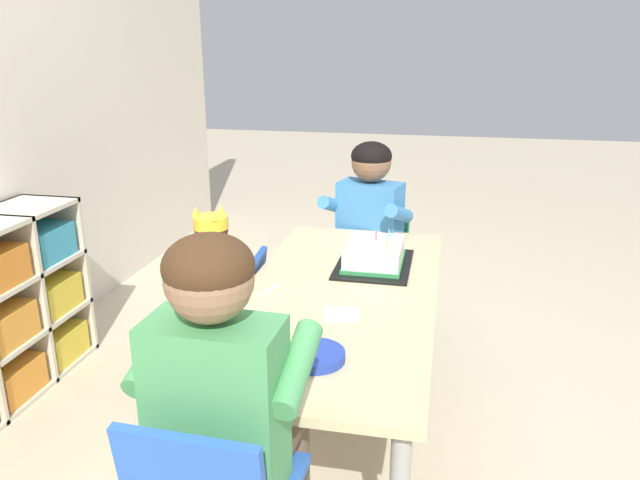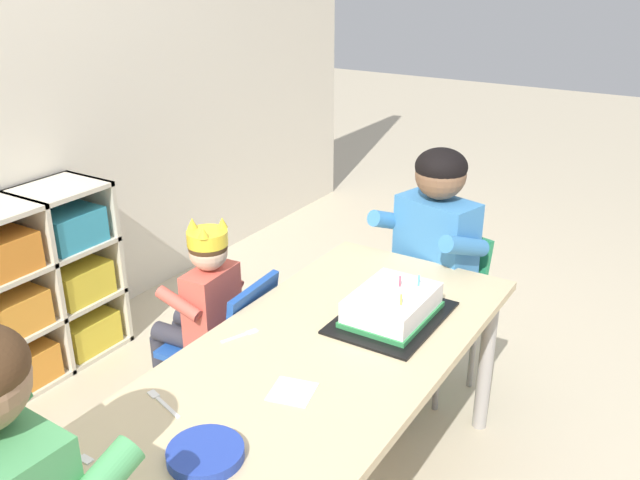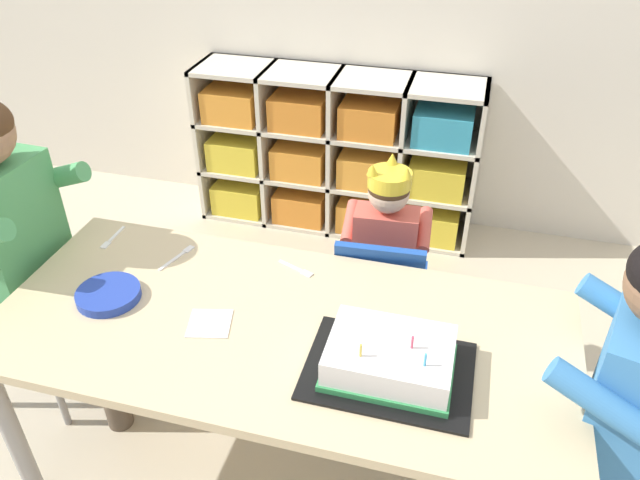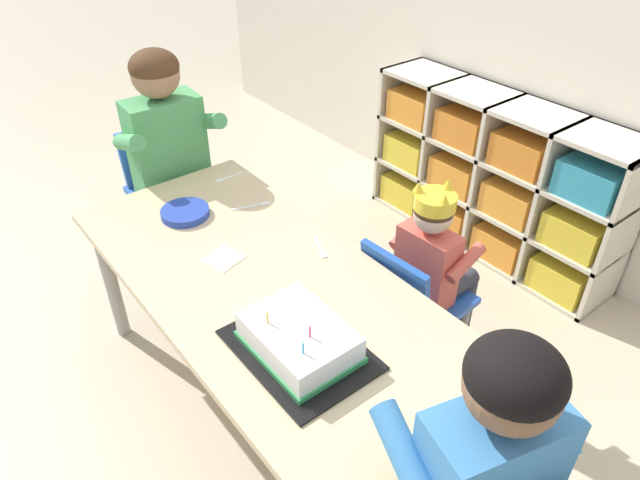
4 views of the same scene
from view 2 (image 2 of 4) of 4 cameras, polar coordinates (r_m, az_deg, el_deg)
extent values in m
cube|color=beige|center=(3.07, -22.59, -3.53)|extent=(0.02, 0.30, 0.77)
cube|color=beige|center=(3.24, -18.00, -1.42)|extent=(0.02, 0.30, 0.77)
cube|color=orange|center=(3.11, -24.03, -9.51)|extent=(0.25, 0.24, 0.15)
cube|color=yellow|center=(3.27, -19.37, -7.13)|extent=(0.25, 0.24, 0.15)
cube|color=orange|center=(2.99, -24.79, -5.42)|extent=(0.25, 0.24, 0.15)
cube|color=yellow|center=(3.16, -19.96, -3.17)|extent=(0.25, 0.24, 0.15)
cube|color=teal|center=(3.06, -20.58, 1.05)|extent=(0.25, 0.24, 0.15)
cube|color=#D1B789|center=(1.98, -0.40, -10.01)|extent=(1.55, 0.69, 0.03)
cylinder|color=#9E9993|center=(2.59, 13.75, -9.87)|extent=(0.05, 0.05, 0.57)
cylinder|color=#9E9993|center=(2.78, 2.49, -6.74)|extent=(0.05, 0.05, 0.57)
cube|color=#1E4CA8|center=(2.50, -8.64, -8.79)|extent=(0.33, 0.35, 0.03)
cube|color=#1E4CA8|center=(2.35, -5.79, -6.70)|extent=(0.28, 0.08, 0.27)
cylinder|color=gray|center=(2.75, -9.20, -10.17)|extent=(0.02, 0.02, 0.34)
cylinder|color=gray|center=(2.60, -12.47, -12.66)|extent=(0.02, 0.02, 0.34)
cylinder|color=gray|center=(2.62, -4.38, -11.77)|extent=(0.02, 0.02, 0.34)
cylinder|color=gray|center=(2.46, -7.48, -14.56)|extent=(0.02, 0.02, 0.34)
cube|color=#D15647|center=(2.43, -9.04, -5.62)|extent=(0.22, 0.13, 0.29)
sphere|color=#DBB293|center=(2.34, -9.36, -0.94)|extent=(0.13, 0.13, 0.13)
ellipsoid|color=#472D19|center=(2.33, -9.39, -0.49)|extent=(0.14, 0.14, 0.10)
cylinder|color=yellow|center=(2.32, -9.44, 0.19)|extent=(0.14, 0.14, 0.05)
cone|color=yellow|center=(2.34, -10.67, 1.41)|extent=(0.04, 0.04, 0.04)
cone|color=yellow|center=(2.33, -8.20, 1.48)|extent=(0.04, 0.04, 0.04)
cone|color=yellow|center=(2.25, -9.76, 0.61)|extent=(0.04, 0.04, 0.04)
cylinder|color=#33333D|center=(2.59, -9.93, -6.77)|extent=(0.08, 0.21, 0.07)
cylinder|color=#33333D|center=(2.51, -11.68, -8.00)|extent=(0.08, 0.21, 0.07)
cylinder|color=#33333D|center=(2.76, -11.40, -10.05)|extent=(0.06, 0.06, 0.36)
cylinder|color=#33333D|center=(2.68, -13.10, -11.29)|extent=(0.06, 0.06, 0.36)
cylinder|color=#D15647|center=(2.51, -8.21, -2.92)|extent=(0.06, 0.18, 0.10)
cylinder|color=#D15647|center=(2.34, -11.78, -5.24)|extent=(0.06, 0.18, 0.10)
cube|color=#238451|center=(2.75, 9.36, -5.08)|extent=(0.37, 0.40, 0.03)
cube|color=#238451|center=(2.79, 11.26, -1.66)|extent=(0.14, 0.31, 0.25)
cylinder|color=gray|center=(2.84, 5.47, -8.47)|extent=(0.02, 0.02, 0.37)
cylinder|color=gray|center=(2.70, 9.84, -10.58)|extent=(0.02, 0.02, 0.37)
cylinder|color=gray|center=(3.00, 8.44, -6.85)|extent=(0.02, 0.02, 0.37)
cylinder|color=gray|center=(2.86, 12.71, -8.74)|extent=(0.02, 0.02, 0.37)
cube|color=#3D7FBC|center=(2.65, 9.65, -0.93)|extent=(0.23, 0.33, 0.42)
sphere|color=brown|center=(2.55, 10.11, 5.47)|extent=(0.19, 0.19, 0.19)
ellipsoid|color=black|center=(2.54, 10.15, 6.08)|extent=(0.19, 0.19, 0.14)
cylinder|color=brown|center=(2.68, 5.89, -4.78)|extent=(0.32, 0.17, 0.10)
cylinder|color=brown|center=(2.58, 8.90, -6.11)|extent=(0.32, 0.17, 0.10)
cylinder|color=brown|center=(2.69, 3.55, -10.07)|extent=(0.08, 0.08, 0.39)
cylinder|color=brown|center=(2.59, 6.48, -11.61)|extent=(0.08, 0.08, 0.39)
cylinder|color=#3D7FBC|center=(2.67, 6.13, 1.60)|extent=(0.26, 0.13, 0.14)
cylinder|color=#3D7FBC|center=(2.48, 12.02, -0.51)|extent=(0.26, 0.13, 0.14)
cube|color=black|center=(2.16, 6.02, -6.47)|extent=(0.40, 0.29, 0.01)
cube|color=white|center=(2.14, 6.07, -5.39)|extent=(0.29, 0.22, 0.08)
cube|color=#338E4C|center=(2.15, 6.04, -6.19)|extent=(0.31, 0.23, 0.02)
cylinder|color=#E54C66|center=(2.15, 6.72, -3.46)|extent=(0.01, 0.01, 0.04)
cylinder|color=#EFCC4C|center=(2.04, 6.81, -4.99)|extent=(0.01, 0.01, 0.04)
cylinder|color=#4CB2E5|center=(2.16, 8.28, -3.39)|extent=(0.01, 0.01, 0.04)
cylinder|color=#233DA3|center=(1.63, -9.58, -17.24)|extent=(0.18, 0.18, 0.03)
cube|color=white|center=(1.82, -2.33, -12.59)|extent=(0.14, 0.14, 0.00)
cube|color=white|center=(1.81, -12.65, -13.55)|extent=(0.04, 0.11, 0.00)
cube|color=white|center=(1.86, -13.79, -12.45)|extent=(0.03, 0.04, 0.00)
cube|color=white|center=(1.74, -20.45, -16.12)|extent=(0.01, 0.09, 0.00)
cube|color=white|center=(1.70, -19.05, -17.00)|extent=(0.02, 0.04, 0.00)
cube|color=white|center=(2.06, -7.23, -8.14)|extent=(0.08, 0.04, 0.00)
cube|color=white|center=(2.09, -5.72, -7.65)|extent=(0.04, 0.03, 0.00)
camera|label=1|loc=(0.84, -100.41, -18.60)|focal=34.60mm
camera|label=3|loc=(1.84, 42.75, 18.74)|focal=34.57mm
camera|label=4|loc=(2.61, 30.68, 22.01)|focal=32.15mm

